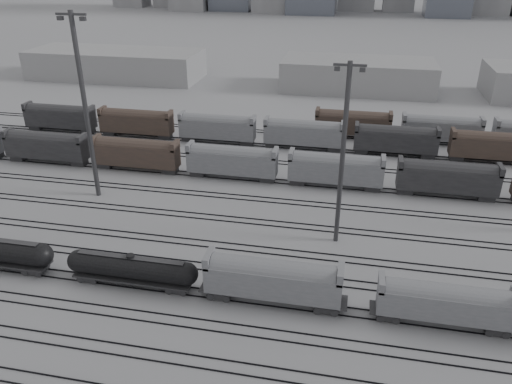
% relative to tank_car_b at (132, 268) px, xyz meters
% --- Properties ---
extents(ground, '(900.00, 900.00, 0.00)m').
position_rel_tank_car_b_xyz_m(ground, '(12.93, -1.00, -2.23)').
color(ground, '#A6A6AB').
rests_on(ground, ground).
extents(tracks, '(220.00, 71.50, 0.16)m').
position_rel_tank_car_b_xyz_m(tracks, '(12.93, 16.50, -2.15)').
color(tracks, black).
rests_on(tracks, ground).
extents(tank_car_b, '(15.59, 2.60, 3.85)m').
position_rel_tank_car_b_xyz_m(tank_car_b, '(0.00, 0.00, 0.00)').
color(tank_car_b, black).
rests_on(tank_car_b, ground).
extents(hopper_car_a, '(14.70, 2.92, 5.26)m').
position_rel_tank_car_b_xyz_m(hopper_car_a, '(16.15, 0.00, 1.02)').
color(hopper_car_a, black).
rests_on(hopper_car_a, ground).
extents(hopper_car_b, '(13.29, 2.64, 4.75)m').
position_rel_tank_car_b_xyz_m(hopper_car_b, '(33.63, 0.00, 0.71)').
color(hopper_car_b, black).
rests_on(hopper_car_b, ground).
extents(light_mast_b, '(4.38, 0.70, 27.37)m').
position_rel_tank_car_b_xyz_m(light_mast_b, '(-15.01, 20.51, 12.29)').
color(light_mast_b, '#3C3C3F').
rests_on(light_mast_b, ground).
extents(light_mast_c, '(3.75, 0.60, 23.41)m').
position_rel_tank_car_b_xyz_m(light_mast_c, '(22.12, 14.34, 10.19)').
color(light_mast_c, '#3C3C3F').
rests_on(light_mast_c, ground).
extents(bg_string_near, '(151.00, 3.00, 5.60)m').
position_rel_tank_car_b_xyz_m(bg_string_near, '(20.93, 31.00, 0.57)').
color(bg_string_near, gray).
rests_on(bg_string_near, ground).
extents(bg_string_mid, '(151.00, 3.00, 5.60)m').
position_rel_tank_car_b_xyz_m(bg_string_mid, '(30.93, 47.00, 0.57)').
color(bg_string_mid, black).
rests_on(bg_string_mid, ground).
extents(bg_string_far, '(66.00, 3.00, 5.60)m').
position_rel_tank_car_b_xyz_m(bg_string_far, '(48.43, 55.00, 0.57)').
color(bg_string_far, '#49382E').
rests_on(bg_string_far, ground).
extents(warehouse_left, '(50.00, 18.00, 8.00)m').
position_rel_tank_car_b_xyz_m(warehouse_left, '(-47.07, 94.00, 1.77)').
color(warehouse_left, '#9D9EA0').
rests_on(warehouse_left, ground).
extents(warehouse_mid, '(40.00, 18.00, 8.00)m').
position_rel_tank_car_b_xyz_m(warehouse_mid, '(22.93, 94.00, 1.77)').
color(warehouse_mid, '#9D9EA0').
rests_on(warehouse_mid, ground).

